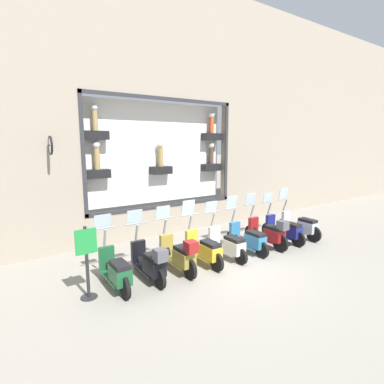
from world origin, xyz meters
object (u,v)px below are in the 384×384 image
object	(u,v)px
scooter_black_7	(150,262)
scooter_red_2	(269,233)
scooter_navy_1	(285,230)
scooter_silver_0	(300,226)
scooter_white_4	(228,244)
scooter_yellow_5	(204,249)
scooter_teal_3	(249,239)
scooter_green_8	(116,271)
shop_sign_post	(87,260)
scooter_olive_6	(179,255)

from	to	relation	value
scooter_black_7	scooter_red_2	bearing A→B (deg)	-89.83
scooter_navy_1	scooter_red_2	world-z (taller)	scooter_red_2
scooter_silver_0	scooter_white_4	distance (m)	3.37
scooter_yellow_5	scooter_silver_0	bearing A→B (deg)	-89.95
scooter_black_7	scooter_navy_1	bearing A→B (deg)	-89.28
scooter_teal_3	scooter_green_8	bearing A→B (deg)	90.00
scooter_navy_1	shop_sign_post	world-z (taller)	shop_sign_post
scooter_red_2	scooter_yellow_5	bearing A→B (deg)	88.77
scooter_navy_1	scooter_olive_6	distance (m)	4.21
scooter_red_2	shop_sign_post	distance (m)	5.71
scooter_olive_6	scooter_teal_3	bearing A→B (deg)	-88.72
scooter_yellow_5	shop_sign_post	world-z (taller)	scooter_yellow_5
scooter_white_4	scooter_olive_6	xyz separation A→B (m)	(-0.05, 1.68, 0.07)
scooter_olive_6	scooter_red_2	bearing A→B (deg)	-89.92
scooter_red_2	scooter_white_4	world-z (taller)	scooter_red_2
scooter_navy_1	scooter_green_8	distance (m)	5.89
scooter_silver_0	scooter_navy_1	world-z (taller)	scooter_silver_0
scooter_silver_0	scooter_red_2	xyz separation A→B (m)	(-0.06, 1.68, 0.04)
scooter_navy_1	scooter_red_2	distance (m)	0.85
scooter_red_2	shop_sign_post	xyz separation A→B (m)	(-0.02, 5.69, 0.37)
scooter_green_8	scooter_teal_3	bearing A→B (deg)	-90.00
scooter_navy_1	scooter_teal_3	distance (m)	1.68
scooter_olive_6	shop_sign_post	xyz separation A→B (m)	(-0.02, 2.33, 0.38)
scooter_white_4	scooter_olive_6	distance (m)	1.69
scooter_white_4	shop_sign_post	world-z (taller)	shop_sign_post
scooter_teal_3	scooter_yellow_5	bearing A→B (deg)	89.91
scooter_silver_0	shop_sign_post	xyz separation A→B (m)	(-0.08, 7.38, 0.42)
scooter_silver_0	scooter_white_4	size ratio (longest dim) A/B	1.01
scooter_red_2	scooter_yellow_5	xyz separation A→B (m)	(0.05, 2.53, -0.05)
scooter_teal_3	scooter_silver_0	bearing A→B (deg)	-89.86
scooter_black_7	scooter_green_8	world-z (taller)	scooter_black_7
scooter_green_8	shop_sign_post	size ratio (longest dim) A/B	1.12
scooter_navy_1	scooter_green_8	bearing A→B (deg)	90.00
scooter_teal_3	scooter_green_8	size ratio (longest dim) A/B	1.00
scooter_yellow_5	shop_sign_post	bearing A→B (deg)	91.37
scooter_green_8	scooter_olive_6	bearing A→B (deg)	-91.92
scooter_navy_1	scooter_red_2	xyz separation A→B (m)	(-0.05, 0.84, 0.06)
scooter_yellow_5	scooter_green_8	bearing A→B (deg)	90.06
scooter_teal_3	scooter_olive_6	distance (m)	2.53
scooter_teal_3	scooter_olive_6	world-z (taller)	scooter_teal_3
scooter_silver_0	scooter_green_8	size ratio (longest dim) A/B	1.00
scooter_white_4	scooter_olive_6	size ratio (longest dim) A/B	0.99
shop_sign_post	scooter_navy_1	bearing A→B (deg)	-89.36
scooter_navy_1	scooter_teal_3	xyz separation A→B (m)	(-0.00, 1.68, -0.00)
scooter_red_2	scooter_green_8	xyz separation A→B (m)	(0.05, 5.05, -0.06)
scooter_silver_0	scooter_white_4	world-z (taller)	scooter_silver_0
scooter_navy_1	scooter_black_7	world-z (taller)	scooter_black_7
scooter_olive_6	scooter_silver_0	bearing A→B (deg)	-89.29
scooter_silver_0	scooter_green_8	xyz separation A→B (m)	(-0.01, 6.73, -0.02)
scooter_green_8	scooter_black_7	bearing A→B (deg)	-94.35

